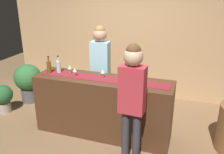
% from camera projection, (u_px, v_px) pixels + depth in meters
% --- Properties ---
extents(ground_plane, '(10.00, 10.00, 0.00)m').
position_uv_depth(ground_plane, '(103.00, 132.00, 4.26)').
color(ground_plane, brown).
extents(back_wall, '(6.00, 0.12, 2.90)m').
position_uv_depth(back_wall, '(132.00, 32.00, 5.44)').
color(back_wall, tan).
rests_on(back_wall, ground).
extents(bar_counter, '(2.29, 0.60, 1.01)m').
position_uv_depth(bar_counter, '(103.00, 107.00, 4.08)').
color(bar_counter, '#472B19').
rests_on(bar_counter, ground).
extents(counter_runner_cloth, '(2.17, 0.28, 0.01)m').
position_uv_depth(counter_runner_cloth, '(102.00, 79.00, 3.91)').
color(counter_runner_cloth, maroon).
rests_on(counter_runner_cloth, bar_counter).
extents(wine_bottle_amber, '(0.07, 0.07, 0.30)m').
position_uv_depth(wine_bottle_amber, '(49.00, 67.00, 4.13)').
color(wine_bottle_amber, brown).
rests_on(wine_bottle_amber, bar_counter).
extents(wine_bottle_clear, '(0.07, 0.07, 0.30)m').
position_uv_depth(wine_bottle_clear, '(59.00, 66.00, 4.16)').
color(wine_bottle_clear, '#B2C6C1').
rests_on(wine_bottle_clear, bar_counter).
extents(wine_bottle_green, '(0.07, 0.07, 0.30)m').
position_uv_depth(wine_bottle_green, '(129.00, 76.00, 3.69)').
color(wine_bottle_green, '#194723').
rests_on(wine_bottle_green, bar_counter).
extents(wine_glass_near_customer, '(0.07, 0.07, 0.14)m').
position_uv_depth(wine_glass_near_customer, '(103.00, 71.00, 3.93)').
color(wine_glass_near_customer, silver).
rests_on(wine_glass_near_customer, bar_counter).
extents(wine_glass_mid_counter, '(0.07, 0.07, 0.14)m').
position_uv_depth(wine_glass_mid_counter, '(70.00, 67.00, 4.13)').
color(wine_glass_mid_counter, silver).
rests_on(wine_glass_mid_counter, bar_counter).
extents(wine_glass_far_end, '(0.07, 0.07, 0.14)m').
position_uv_depth(wine_glass_far_end, '(75.00, 70.00, 3.99)').
color(wine_glass_far_end, silver).
rests_on(wine_glass_far_end, bar_counter).
extents(bartender, '(0.35, 0.25, 1.78)m').
position_uv_depth(bartender, '(100.00, 62.00, 4.47)').
color(bartender, '#26262B').
rests_on(bartender, ground).
extents(customer_sipping, '(0.35, 0.25, 1.76)m').
position_uv_depth(customer_sipping, '(132.00, 93.00, 3.16)').
color(customer_sipping, '#33333D').
rests_on(customer_sipping, ground).
extents(potted_plant_tall, '(0.58, 0.58, 0.85)m').
position_uv_depth(potted_plant_tall, '(28.00, 80.00, 5.28)').
color(potted_plant_tall, '#4C4C51').
rests_on(potted_plant_tall, ground).
extents(potted_plant_small, '(0.40, 0.40, 0.58)m').
position_uv_depth(potted_plant_small, '(3.00, 97.00, 4.85)').
color(potted_plant_small, '#9E9389').
rests_on(potted_plant_small, ground).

